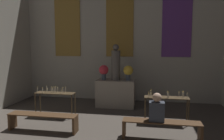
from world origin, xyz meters
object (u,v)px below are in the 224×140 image
Objects in this scene: flower_vase_left at (104,71)px; flower_vase_right at (128,71)px; candle_rack_left at (55,96)px; pew_back_left at (43,119)px; candle_rack_right at (166,101)px; statue at (116,64)px; altar at (116,93)px; pew_back_right at (161,126)px; person_seated at (157,109)px.

flower_vase_left is 0.90m from flower_vase_right.
flower_vase_right is 0.42× the size of candle_rack_left.
pew_back_left is at bearing -112.14° from flower_vase_left.
candle_rack_right is at bearing 20.11° from pew_back_left.
candle_rack_left reaches higher than pew_back_left.
statue reaches higher than candle_rack_left.
altar is 0.94m from flower_vase_left.
pew_back_left is 3.05m from pew_back_right.
candle_rack_left is (-1.72, -1.45, 0.16)m from altar.
altar is at bearing -180.00° from flower_vase_right.
pew_back_right is at bearing -99.07° from candle_rack_right.
pew_back_left is at bearing -120.04° from altar.
pew_back_left is at bearing 180.00° from pew_back_right.
pew_back_left is (-1.97, -2.63, -0.99)m from flower_vase_right.
pew_back_right is (1.07, -2.63, -0.99)m from flower_vase_right.
flower_vase_right reaches higher than pew_back_left.
pew_back_right is at bearing -53.15° from flower_vase_left.
candle_rack_left is (-1.72, -1.45, -0.93)m from statue.
candle_rack_right is (2.16, -1.45, -0.67)m from flower_vase_left.
flower_vase_left is 0.42× the size of candle_rack_left.
statue reaches higher than pew_back_left.
pew_back_left is at bearing -180.00° from person_seated.
altar is at bearing 139.75° from candle_rack_right.
flower_vase_left reaches higher than altar.
candle_rack_right is 0.68× the size of pew_back_right.
person_seated is (1.41, -2.63, 0.26)m from altar.
candle_rack_right is at bearing -33.83° from flower_vase_left.
pew_back_left is (0.20, -1.19, -0.33)m from candle_rack_left.
candle_rack_left is (-1.27, -1.45, -0.67)m from flower_vase_left.
person_seated is at bearing -20.79° from candle_rack_left.
flower_vase_left is 0.42× the size of candle_rack_right.
pew_back_right is at bearing -0.00° from person_seated.
pew_back_left is at bearing -120.04° from statue.
candle_rack_left is 1.00× the size of candle_rack_right.
candle_rack_left is 1.25m from pew_back_left.
flower_vase_left is 3.27m from person_seated.
flower_vase_left is at bearing 67.86° from pew_back_left.
person_seated reaches higher than pew_back_left.
statue is 2.43m from candle_rack_left.
pew_back_left is 1.00× the size of pew_back_right.
candle_rack_right is 1.85× the size of person_seated.
candle_rack_left is 0.68× the size of pew_back_left.
flower_vase_right is at bearing 0.00° from statue.
flower_vase_left is 3.44m from pew_back_right.
altar is 3.05m from pew_back_left.
statue is at bearing 139.75° from candle_rack_right.
pew_back_right is (3.05, 0.00, 0.00)m from pew_back_left.
pew_back_right is at bearing -67.86° from flower_vase_right.
pew_back_right is (3.24, -1.19, -0.33)m from candle_rack_left.
flower_vase_left is 2.69m from candle_rack_right.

